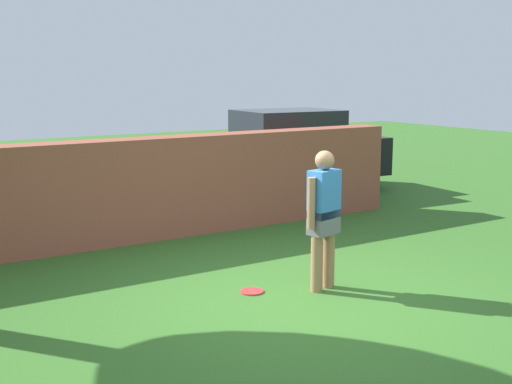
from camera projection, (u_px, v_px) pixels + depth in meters
name	position (u px, v px, depth m)	size (l,w,h in m)	color
ground_plane	(303.00, 300.00, 7.37)	(40.00, 40.00, 0.00)	#336623
brick_wall	(69.00, 197.00, 9.35)	(11.32, 0.50, 1.53)	brown
person	(324.00, 214.00, 7.59)	(0.53, 0.30, 1.62)	#9E704C
car	(287.00, 151.00, 13.85)	(4.30, 2.13, 1.72)	black
frisbee_red	(252.00, 291.00, 7.63)	(0.27, 0.27, 0.02)	red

